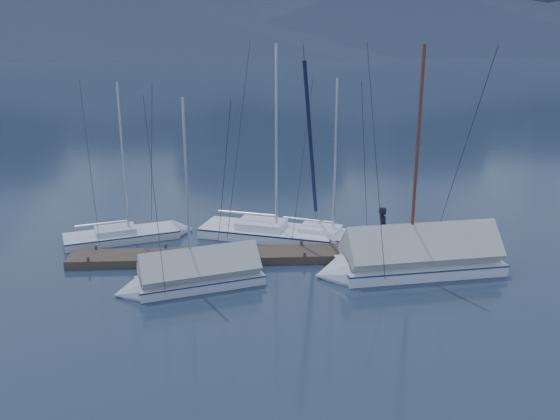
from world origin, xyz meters
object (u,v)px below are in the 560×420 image
at_px(sailboat_open_left, 138,235).
at_px(sailboat_open_right, 342,240).
at_px(sailboat_open_mid, 287,236).
at_px(person, 383,229).
at_px(sailboat_covered_near, 406,261).
at_px(sailboat_covered_far, 188,277).

xyz_separation_m(sailboat_open_left, sailboat_open_right, (9.61, -1.26, 0.00)).
bearing_deg(sailboat_open_mid, person, -32.75).
distance_m(sailboat_open_mid, sailboat_covered_near, 6.24).
height_order(sailboat_open_left, sailboat_covered_near, sailboat_covered_near).
xyz_separation_m(sailboat_open_mid, sailboat_covered_near, (4.55, -4.25, 0.33)).
xyz_separation_m(sailboat_open_left, person, (11.02, -3.19, 1.16)).
bearing_deg(sailboat_open_mid, sailboat_covered_near, -43.02).
bearing_deg(sailboat_covered_far, sailboat_open_mid, 50.91).
xyz_separation_m(sailboat_open_mid, sailboat_covered_far, (-4.20, -5.17, 0.22)).
xyz_separation_m(sailboat_covered_near, sailboat_covered_far, (-8.75, -0.92, -0.11)).
relative_size(sailboat_open_left, sailboat_open_right, 0.97).
height_order(sailboat_open_right, sailboat_covered_far, sailboat_open_right).
relative_size(sailboat_covered_near, sailboat_covered_far, 1.26).
height_order(sailboat_open_mid, sailboat_covered_near, sailboat_covered_near).
xyz_separation_m(sailboat_open_left, sailboat_covered_far, (2.88, -5.82, 0.25)).
bearing_deg(sailboat_open_mid, sailboat_covered_far, -129.09).
height_order(sailboat_open_left, person, sailboat_open_left).
distance_m(sailboat_open_mid, person, 4.82).
bearing_deg(sailboat_open_left, sailboat_open_mid, -5.25).
distance_m(sailboat_open_left, sailboat_covered_far, 6.50).
xyz_separation_m(sailboat_open_right, sailboat_covered_near, (2.03, -3.64, 0.35)).
bearing_deg(sailboat_covered_near, sailboat_covered_far, -174.01).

